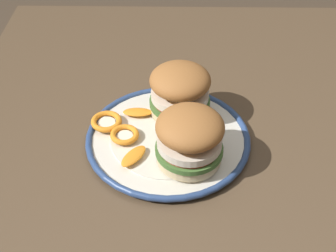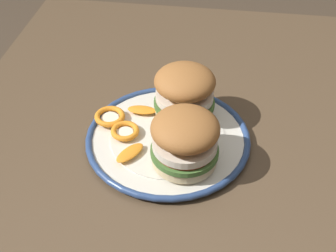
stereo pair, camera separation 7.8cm
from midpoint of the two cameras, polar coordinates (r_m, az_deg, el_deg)
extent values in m
cube|color=brown|center=(0.82, 3.16, -5.87)|extent=(1.22, 0.89, 0.03)
cube|color=brown|center=(1.53, -9.74, 1.26)|extent=(0.06, 0.06, 0.72)
cube|color=brown|center=(1.52, 19.46, -1.45)|extent=(0.06, 0.06, 0.72)
cylinder|color=silver|center=(0.85, 2.65, -1.84)|extent=(0.28, 0.28, 0.01)
torus|color=navy|center=(0.84, 2.66, -1.54)|extent=(0.31, 0.31, 0.01)
cylinder|color=silver|center=(0.84, 2.66, -1.49)|extent=(0.22, 0.22, 0.00)
cylinder|color=beige|center=(0.89, 4.58, 2.13)|extent=(0.11, 0.11, 0.02)
cylinder|color=#477033|center=(0.88, 4.63, 2.83)|extent=(0.12, 0.12, 0.01)
cylinder|color=#BC3828|center=(0.87, 4.66, 3.25)|extent=(0.10, 0.10, 0.01)
cylinder|color=silver|center=(0.87, 4.69, 3.77)|extent=(0.11, 0.11, 0.01)
ellipsoid|color=#A36633|center=(0.85, 4.81, 5.53)|extent=(0.13, 0.13, 0.05)
cylinder|color=beige|center=(0.79, 4.91, -4.14)|extent=(0.11, 0.11, 0.02)
cylinder|color=#477033|center=(0.78, 4.97, -3.41)|extent=(0.12, 0.12, 0.01)
cylinder|color=#BC3828|center=(0.77, 5.00, -2.99)|extent=(0.10, 0.10, 0.01)
cylinder|color=silver|center=(0.76, 5.05, -2.46)|extent=(0.11, 0.11, 0.01)
ellipsoid|color=#A36633|center=(0.74, 5.20, -0.62)|extent=(0.12, 0.12, 0.05)
torus|color=orange|center=(0.84, -2.80, -0.74)|extent=(0.08, 0.08, 0.01)
cylinder|color=#F4E5C6|center=(0.84, -2.79, -0.92)|extent=(0.03, 0.03, 0.00)
ellipsoid|color=orange|center=(0.80, -2.05, -3.52)|extent=(0.07, 0.06, 0.01)
ellipsoid|color=orange|center=(0.89, -0.79, 1.95)|extent=(0.03, 0.06, 0.01)
torus|color=orange|center=(0.87, -4.82, 1.11)|extent=(0.07, 0.07, 0.01)
cylinder|color=#F4E5C6|center=(0.88, -4.81, 0.91)|extent=(0.03, 0.03, 0.00)
camera|label=1|loc=(0.04, -87.28, 2.40)|focal=48.31mm
camera|label=2|loc=(0.04, 92.72, -2.40)|focal=48.31mm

